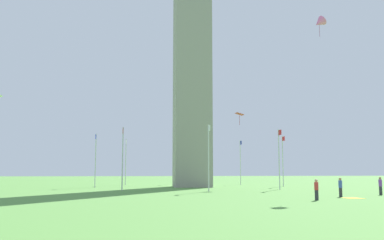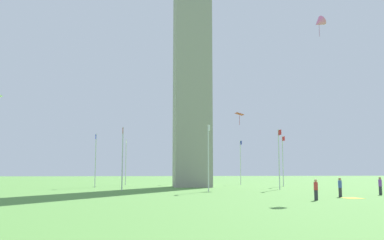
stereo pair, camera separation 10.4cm
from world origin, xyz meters
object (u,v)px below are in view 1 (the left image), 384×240
at_px(flagpole_ne, 279,156).
at_px(person_red_shirt, 316,190).
at_px(flagpole_nw, 123,155).
at_px(kite_red_diamond, 239,114).
at_px(flagpole_w, 96,158).
at_px(flagpole_n, 209,154).
at_px(flagpole_se, 240,160).
at_px(picnic_blanket_near_first_person, 353,198).
at_px(flagpole_s, 181,160).
at_px(flagpole_sw, 126,160).
at_px(person_blue_shirt, 340,187).
at_px(person_purple_shirt, 380,186).
at_px(obelisk_monument, 192,28).
at_px(kite_pink_delta, 319,23).
at_px(flagpole_e, 283,158).

bearing_deg(flagpole_ne, person_red_shirt, -11.28).
xyz_separation_m(flagpole_nw, kite_red_diamond, (-3.61, 15.31, 5.69)).
distance_m(flagpole_w, flagpole_nw, 10.51).
bearing_deg(kite_red_diamond, flagpole_n, -36.26).
xyz_separation_m(flagpole_se, picnic_blanket_near_first_person, (36.32, 0.38, -4.14)).
distance_m(flagpole_s, flagpole_sw, 10.51).
xyz_separation_m(person_blue_shirt, picnic_blanket_near_first_person, (1.74, 0.19, -0.84)).
xyz_separation_m(flagpole_n, kite_red_diamond, (-7.63, 5.60, 5.69)).
bearing_deg(flagpole_n, flagpole_w, -135.00).
distance_m(flagpole_nw, person_red_shirt, 24.82).
bearing_deg(person_purple_shirt, picnic_blanket_near_first_person, 73.05).
bearing_deg(flagpole_n, kite_red_diamond, 143.74).
distance_m(flagpole_n, flagpole_se, 25.39).
xyz_separation_m(kite_red_diamond, picnic_blanket_near_first_person, (20.50, 4.50, -9.84)).
bearing_deg(flagpole_sw, flagpole_w, -22.50).
bearing_deg(picnic_blanket_near_first_person, kite_red_diamond, -167.63).
relative_size(flagpole_n, flagpole_w, 1.00).
bearing_deg(person_blue_shirt, person_red_shirt, 104.83).
height_order(flagpole_n, flagpole_ne, same).
height_order(flagpole_s, person_red_shirt, flagpole_s).
bearing_deg(flagpole_ne, flagpole_nw, -90.00).
xyz_separation_m(flagpole_s, person_red_shirt, (42.43, 5.93, -3.33)).
xyz_separation_m(person_red_shirt, picnic_blanket_near_first_person, (-2.09, 4.16, -0.82)).
xyz_separation_m(flagpole_w, person_red_shirt, (28.69, 19.67, -3.33)).
bearing_deg(flagpole_nw, flagpole_sw, 180.00).
distance_m(flagpole_ne, flagpole_s, 25.39).
bearing_deg(obelisk_monument, picnic_blanket_near_first_person, 20.73).
distance_m(obelisk_monument, kite_red_diamond, 16.20).
bearing_deg(flagpole_ne, picnic_blanket_near_first_person, 1.29).
bearing_deg(flagpole_ne, flagpole_sw, -135.00).
xyz_separation_m(person_red_shirt, kite_red_diamond, (-22.58, -0.33, 9.02)).
xyz_separation_m(person_blue_shirt, kite_red_diamond, (-18.76, -4.31, 9.00)).
bearing_deg(flagpole_w, flagpole_sw, 157.50).
bearing_deg(kite_red_diamond, flagpole_se, 165.41).
height_order(person_purple_shirt, kite_red_diamond, kite_red_diamond).
distance_m(kite_red_diamond, kite_pink_delta, 16.09).
bearing_deg(person_blue_shirt, flagpole_w, 14.55).
distance_m(person_red_shirt, kite_red_diamond, 24.32).
height_order(flagpole_n, person_blue_shirt, flagpole_n).
distance_m(kite_pink_delta, picnic_blanket_near_first_person, 20.45).
height_order(flagpole_e, kite_pink_delta, kite_pink_delta).
bearing_deg(person_red_shirt, person_blue_shirt, -55.75).
bearing_deg(flagpole_w, person_red_shirt, 34.43).
relative_size(flagpole_n, flagpole_e, 1.00).
height_order(flagpole_ne, person_red_shirt, flagpole_ne).
bearing_deg(flagpole_sw, person_purple_shirt, 38.24).
xyz_separation_m(flagpole_se, flagpole_w, (9.71, -23.45, 0.00)).
height_order(flagpole_e, flagpole_sw, same).
xyz_separation_m(flagpole_e, kite_pink_delta, (18.18, -2.06, 14.42)).
height_order(flagpole_n, flagpole_w, same).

